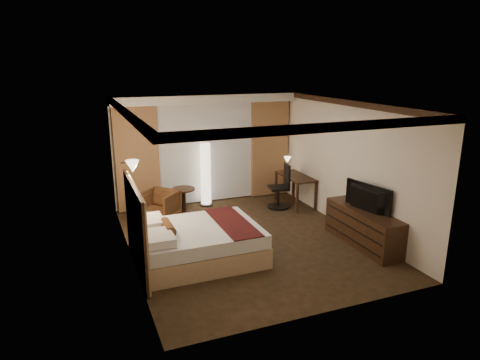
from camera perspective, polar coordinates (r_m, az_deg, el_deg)
name	(u,v)px	position (r m, az deg, el deg)	size (l,w,h in m)	color
floor	(247,240)	(8.60, 0.99, -8.07)	(4.50, 5.50, 0.01)	black
ceiling	(248,104)	(7.92, 1.08, 10.14)	(4.50, 5.50, 0.01)	white
back_wall	(205,149)	(10.69, -4.66, 4.16)	(4.50, 0.02, 2.70)	white
left_wall	(127,187)	(7.61, -14.80, -0.96)	(0.02, 5.50, 2.70)	white
right_wall	(347,165)	(9.24, 14.04, 1.95)	(0.02, 5.50, 2.70)	white
crown_molding	(248,107)	(7.93, 1.08, 9.71)	(4.50, 5.50, 0.12)	black
soffit	(207,99)	(10.28, -4.39, 10.76)	(4.50, 0.50, 0.20)	white
curtain_sheer	(206,153)	(10.63, -4.52, 3.56)	(2.48, 0.04, 2.45)	silver
curtain_left_drape	(137,159)	(10.22, -13.57, 2.68)	(1.00, 0.14, 2.45)	#AD7A4F
curtain_right_drape	(269,149)	(11.18, 3.94, 4.16)	(1.00, 0.14, 2.45)	#AD7A4F
wall_sconce	(132,166)	(7.94, -14.15, 1.77)	(0.24, 0.24, 0.24)	white
bed	(199,243)	(7.76, -5.49, -8.35)	(2.13, 1.67, 0.62)	white
headboard	(136,228)	(7.39, -13.66, -6.29)	(0.12, 1.97, 1.50)	tan
armchair	(159,204)	(9.75, -10.68, -3.15)	(0.71, 0.67, 0.73)	#4F2917
side_table	(184,200)	(10.13, -7.50, -2.71)	(0.54, 0.54, 0.59)	black
floor_lamp	(206,174)	(10.47, -4.60, 0.74)	(0.33, 0.33, 1.56)	white
desk	(295,190)	(10.65, 7.37, -1.37)	(0.55, 1.21, 0.75)	black
desk_lamp	(287,165)	(10.89, 6.32, 2.02)	(0.18, 0.18, 0.34)	#FFD899
office_chair	(279,186)	(10.34, 5.17, -0.83)	(0.52, 0.52, 1.09)	black
dresser	(363,227)	(8.62, 16.07, -6.09)	(0.50, 1.84, 0.71)	black
television	(364,195)	(8.39, 16.24, -1.88)	(1.07, 0.62, 0.14)	black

